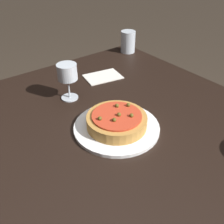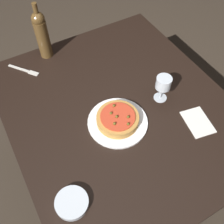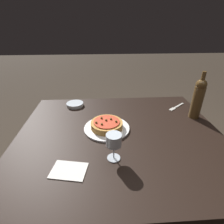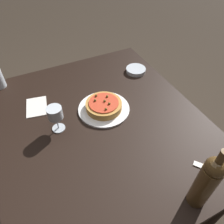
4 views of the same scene
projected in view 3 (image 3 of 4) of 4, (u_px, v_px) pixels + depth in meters
The scene contains 9 objects.
ground_plane at pixel (118, 207), 1.43m from camera, with size 14.00×14.00×0.00m, color #382D23.
dining_table at pixel (120, 144), 1.12m from camera, with size 1.27×1.09×0.73m.
dinner_plate at pixel (107, 128), 1.13m from camera, with size 0.29×0.29×0.01m.
pizza at pixel (107, 124), 1.12m from camera, with size 0.20×0.20×0.06m.
wine_glass at pixel (114, 141), 0.84m from camera, with size 0.08×0.08×0.15m.
wine_bottle at pixel (198, 98), 1.20m from camera, with size 0.07×0.07×0.33m.
side_bowl at pixel (75, 104), 1.42m from camera, with size 0.14×0.14×0.03m.
fork at pixel (176, 107), 1.40m from camera, with size 0.17×0.14×0.00m.
paper_napkin at pixel (69, 170), 0.82m from camera, with size 0.18×0.14×0.00m.
Camera 3 is at (-0.11, -0.89, 1.36)m, focal length 28.00 mm.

